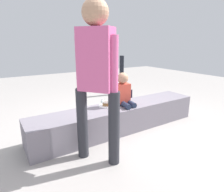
% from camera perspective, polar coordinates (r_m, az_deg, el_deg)
% --- Properties ---
extents(ground_plane, '(12.00, 12.00, 0.00)m').
position_cam_1_polar(ground_plane, '(2.97, 2.17, -9.81)').
color(ground_plane, '#A49E99').
extents(concrete_ledge, '(2.64, 0.48, 0.38)m').
position_cam_1_polar(concrete_ledge, '(2.89, 2.20, -6.45)').
color(concrete_ledge, gray).
rests_on(concrete_ledge, ground_plane).
extents(child_seated, '(0.28, 0.33, 0.48)m').
position_cam_1_polar(child_seated, '(2.80, 3.43, 1.44)').
color(child_seated, '#222D47').
rests_on(child_seated, concrete_ledge).
extents(adult_standing, '(0.37, 0.42, 1.67)m').
position_cam_1_polar(adult_standing, '(1.93, -4.64, 7.65)').
color(adult_standing, '#292A30').
rests_on(adult_standing, ground_plane).
extents(cake_plate, '(0.22, 0.22, 0.07)m').
position_cam_1_polar(cake_plate, '(2.80, -1.81, -2.62)').
color(cake_plate, white).
rests_on(cake_plate, concrete_ledge).
extents(gift_bag, '(0.20, 0.10, 0.28)m').
position_cam_1_polar(gift_bag, '(3.97, 12.51, -1.66)').
color(gift_bag, '#B259BF').
rests_on(gift_bag, ground_plane).
extents(railing_post, '(0.36, 0.36, 0.97)m').
position_cam_1_polar(railing_post, '(4.90, 2.85, 4.68)').
color(railing_post, black).
rests_on(railing_post, ground_plane).
extents(water_bottle_near_gift, '(0.06, 0.06, 0.19)m').
position_cam_1_polar(water_bottle_near_gift, '(3.13, -8.73, -6.85)').
color(water_bottle_near_gift, silver).
rests_on(water_bottle_near_gift, ground_plane).
extents(water_bottle_far_side, '(0.06, 0.06, 0.21)m').
position_cam_1_polar(water_bottle_far_side, '(3.81, -2.87, -2.44)').
color(water_bottle_far_side, silver).
rests_on(water_bottle_far_side, ground_plane).
extents(party_cup_red, '(0.09, 0.09, 0.12)m').
position_cam_1_polar(party_cup_red, '(3.41, -2.99, -5.34)').
color(party_cup_red, red).
rests_on(party_cup_red, ground_plane).
extents(handbag_black_leather, '(0.30, 0.15, 0.31)m').
position_cam_1_polar(handbag_black_leather, '(4.55, 3.99, 0.65)').
color(handbag_black_leather, black).
rests_on(handbag_black_leather, ground_plane).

